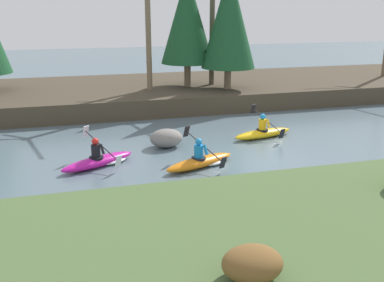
% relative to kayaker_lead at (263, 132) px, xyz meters
% --- Properties ---
extents(ground_plane, '(90.00, 90.00, 0.00)m').
position_rel_kayaker_lead_xyz_m(ground_plane, '(-1.41, -2.11, -0.22)').
color(ground_plane, slate).
extents(riverbank_near, '(44.00, 6.52, 0.79)m').
position_rel_kayaker_lead_xyz_m(riverbank_near, '(-1.41, -8.79, 0.17)').
color(riverbank_near, '#4C6638').
rests_on(riverbank_near, ground).
extents(riverbank_far, '(44.00, 8.74, 0.93)m').
position_rel_kayaker_lead_xyz_m(riverbank_far, '(-1.41, 8.57, 0.24)').
color(riverbank_far, '#473D2D').
rests_on(riverbank_far, ground).
extents(conifer_tree_mid_left, '(2.83, 2.83, 5.98)m').
position_rel_kayaker_lead_xyz_m(conifer_tree_mid_left, '(-1.19, 7.47, 4.32)').
color(conifer_tree_mid_left, '#7A664C').
rests_on(conifer_tree_mid_left, riverbank_far).
extents(conifer_tree_centre, '(2.80, 2.80, 6.10)m').
position_rel_kayaker_lead_xyz_m(conifer_tree_centre, '(0.64, 6.10, 4.31)').
color(conifer_tree_centre, '#7A664C').
rests_on(conifer_tree_centre, riverbank_far).
extents(bare_tree_upstream, '(4.18, 4.13, 7.65)m').
position_rel_kayaker_lead_xyz_m(bare_tree_upstream, '(-3.35, 7.01, 4.31)').
color(bare_tree_upstream, '#7A664C').
rests_on(bare_tree_upstream, riverbank_far).
extents(bare_tree_mid_upstream, '(3.64, 3.59, 6.60)m').
position_rel_kayaker_lead_xyz_m(bare_tree_mid_upstream, '(0.29, 7.75, 3.82)').
color(bare_tree_mid_upstream, brown).
rests_on(bare_tree_mid_upstream, riverbank_far).
extents(shrub_clump_nearest, '(1.05, 0.87, 0.57)m').
position_rel_kayaker_lead_xyz_m(shrub_clump_nearest, '(-4.85, -10.14, 0.85)').
color(shrub_clump_nearest, brown).
rests_on(shrub_clump_nearest, riverbank_near).
extents(kayaker_lead, '(2.78, 2.05, 1.20)m').
position_rel_kayaker_lead_xyz_m(kayaker_lead, '(0.00, 0.00, 0.00)').
color(kayaker_lead, yellow).
rests_on(kayaker_lead, ground).
extents(kayaker_middle, '(2.72, 1.98, 1.20)m').
position_rel_kayaker_lead_xyz_m(kayaker_middle, '(-3.40, -2.61, -0.02)').
color(kayaker_middle, orange).
rests_on(kayaker_middle, ground).
extents(kayaker_trailing, '(2.66, 1.94, 1.20)m').
position_rel_kayaker_lead_xyz_m(kayaker_trailing, '(-6.68, -1.61, -0.02)').
color(kayaker_trailing, '#C61999').
rests_on(kayaker_trailing, ground).
extents(boulder_midstream, '(1.25, 0.98, 0.71)m').
position_rel_kayaker_lead_xyz_m(boulder_midstream, '(-4.10, -0.19, 0.13)').
color(boulder_midstream, gray).
rests_on(boulder_midstream, ground).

